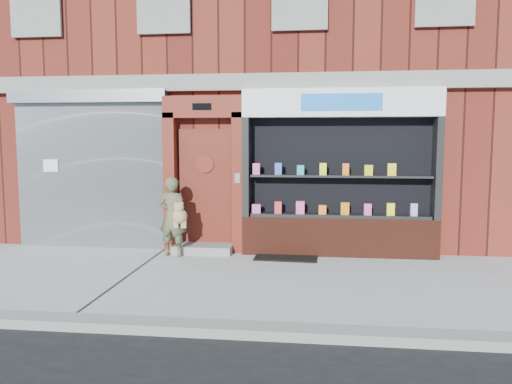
# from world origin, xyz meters

# --- Properties ---
(ground) EXTENTS (80.00, 80.00, 0.00)m
(ground) POSITION_xyz_m (0.00, 0.00, 0.00)
(ground) COLOR #9E9E99
(ground) RESTS_ON ground
(curb) EXTENTS (60.00, 0.30, 0.12)m
(curb) POSITION_xyz_m (0.00, -2.15, 0.06)
(curb) COLOR gray
(curb) RESTS_ON ground
(building) EXTENTS (12.00, 8.16, 8.00)m
(building) POSITION_xyz_m (-0.00, 5.99, 4.00)
(building) COLOR #571A13
(building) RESTS_ON ground
(shutter_bay) EXTENTS (3.10, 0.30, 3.04)m
(shutter_bay) POSITION_xyz_m (-3.00, 1.93, 1.72)
(shutter_bay) COLOR gray
(shutter_bay) RESTS_ON ground
(red_door_bay) EXTENTS (1.52, 0.58, 2.90)m
(red_door_bay) POSITION_xyz_m (-0.75, 1.86, 1.46)
(red_door_bay) COLOR #5E1A10
(red_door_bay) RESTS_ON ground
(pharmacy_bay) EXTENTS (3.50, 0.41, 3.00)m
(pharmacy_bay) POSITION_xyz_m (1.75, 1.81, 1.37)
(pharmacy_bay) COLOR #521F13
(pharmacy_bay) RESTS_ON ground
(woman) EXTENTS (0.59, 0.47, 1.44)m
(woman) POSITION_xyz_m (-1.22, 1.37, 0.73)
(woman) COLOR #515538
(woman) RESTS_ON ground
(doormat) EXTENTS (1.14, 0.82, 0.03)m
(doormat) POSITION_xyz_m (0.82, 1.53, 0.01)
(doormat) COLOR black
(doormat) RESTS_ON ground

